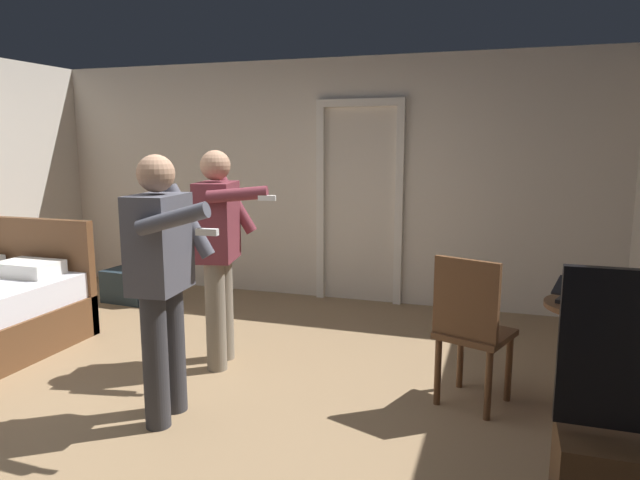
{
  "coord_description": "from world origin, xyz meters",
  "views": [
    {
      "loc": [
        1.96,
        -2.92,
        1.69
      ],
      "look_at": [
        0.86,
        0.45,
        1.08
      ],
      "focal_mm": 31.98,
      "sensor_mm": 36.0,
      "label": 1
    }
  ],
  "objects_px": {
    "laptop": "(586,297)",
    "person_blue_shirt": "(162,272)",
    "suitcase_dark": "(129,286)",
    "side_table": "(589,340)",
    "person_striped_shirt": "(219,244)",
    "wooden_chair": "(471,326)",
    "bottle_on_table": "(621,292)"
  },
  "relations": [
    {
      "from": "suitcase_dark",
      "to": "side_table",
      "type": "bearing_deg",
      "value": -11.38
    },
    {
      "from": "bottle_on_table",
      "to": "person_blue_shirt",
      "type": "distance_m",
      "value": 2.74
    },
    {
      "from": "wooden_chair",
      "to": "person_striped_shirt",
      "type": "xyz_separation_m",
      "value": [
        -1.85,
        0.16,
        0.39
      ]
    },
    {
      "from": "side_table",
      "to": "person_striped_shirt",
      "type": "distance_m",
      "value": 2.61
    },
    {
      "from": "bottle_on_table",
      "to": "wooden_chair",
      "type": "xyz_separation_m",
      "value": [
        -0.85,
        -0.1,
        -0.26
      ]
    },
    {
      "from": "side_table",
      "to": "person_blue_shirt",
      "type": "distance_m",
      "value": 2.67
    },
    {
      "from": "laptop",
      "to": "person_striped_shirt",
      "type": "height_order",
      "value": "person_striped_shirt"
    },
    {
      "from": "bottle_on_table",
      "to": "wooden_chair",
      "type": "relative_size",
      "value": 0.26
    },
    {
      "from": "wooden_chair",
      "to": "person_striped_shirt",
      "type": "relative_size",
      "value": 0.61
    },
    {
      "from": "bottle_on_table",
      "to": "suitcase_dark",
      "type": "height_order",
      "value": "bottle_on_table"
    },
    {
      "from": "side_table",
      "to": "bottle_on_table",
      "type": "bearing_deg",
      "value": -29.74
    },
    {
      "from": "person_striped_shirt",
      "to": "suitcase_dark",
      "type": "distance_m",
      "value": 2.31
    },
    {
      "from": "suitcase_dark",
      "to": "person_blue_shirt",
      "type": "bearing_deg",
      "value": -44.46
    },
    {
      "from": "side_table",
      "to": "person_striped_shirt",
      "type": "height_order",
      "value": "person_striped_shirt"
    },
    {
      "from": "side_table",
      "to": "wooden_chair",
      "type": "bearing_deg",
      "value": -165.66
    },
    {
      "from": "laptop",
      "to": "wooden_chair",
      "type": "bearing_deg",
      "value": -168.05
    },
    {
      "from": "suitcase_dark",
      "to": "person_striped_shirt",
      "type": "bearing_deg",
      "value": -30.81
    },
    {
      "from": "side_table",
      "to": "laptop",
      "type": "height_order",
      "value": "laptop"
    },
    {
      "from": "wooden_chair",
      "to": "person_blue_shirt",
      "type": "xyz_separation_m",
      "value": [
        -1.75,
        -0.74,
        0.38
      ]
    },
    {
      "from": "person_blue_shirt",
      "to": "person_striped_shirt",
      "type": "relative_size",
      "value": 0.99
    },
    {
      "from": "side_table",
      "to": "suitcase_dark",
      "type": "relative_size",
      "value": 1.39
    },
    {
      "from": "laptop",
      "to": "person_striped_shirt",
      "type": "relative_size",
      "value": 0.25
    },
    {
      "from": "person_blue_shirt",
      "to": "laptop",
      "type": "bearing_deg",
      "value": 19.89
    },
    {
      "from": "wooden_chair",
      "to": "suitcase_dark",
      "type": "xyz_separation_m",
      "value": [
        -3.63,
        1.42,
        -0.37
      ]
    },
    {
      "from": "person_blue_shirt",
      "to": "suitcase_dark",
      "type": "height_order",
      "value": "person_blue_shirt"
    },
    {
      "from": "bottle_on_table",
      "to": "person_blue_shirt",
      "type": "relative_size",
      "value": 0.16
    },
    {
      "from": "laptop",
      "to": "bottle_on_table",
      "type": "height_order",
      "value": "bottle_on_table"
    },
    {
      "from": "bottle_on_table",
      "to": "person_striped_shirt",
      "type": "xyz_separation_m",
      "value": [
        -2.7,
        0.06,
        0.13
      ]
    },
    {
      "from": "laptop",
      "to": "suitcase_dark",
      "type": "height_order",
      "value": "laptop"
    },
    {
      "from": "laptop",
      "to": "person_blue_shirt",
      "type": "relative_size",
      "value": 0.25
    },
    {
      "from": "bottle_on_table",
      "to": "person_blue_shirt",
      "type": "bearing_deg",
      "value": -162.2
    },
    {
      "from": "person_striped_shirt",
      "to": "laptop",
      "type": "bearing_deg",
      "value": -0.45
    }
  ]
}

